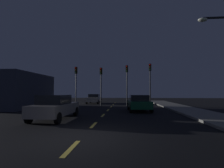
% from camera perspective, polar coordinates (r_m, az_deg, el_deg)
% --- Properties ---
extents(ground_plane, '(80.00, 80.00, 0.00)m').
position_cam_1_polar(ground_plane, '(13.69, -2.69, -10.03)').
color(ground_plane, black).
extents(sidewalk_curb_right, '(3.00, 40.00, 0.15)m').
position_cam_1_polar(sidewalk_curb_right, '(14.78, 27.95, -8.88)').
color(sidewalk_curb_right, gray).
rests_on(sidewalk_curb_right, ground_plane).
extents(lane_stripe_nearest, '(0.16, 1.60, 0.01)m').
position_cam_1_polar(lane_stripe_nearest, '(5.80, -13.37, -20.02)').
color(lane_stripe_nearest, '#EACC4C').
rests_on(lane_stripe_nearest, ground_plane).
extents(lane_stripe_second, '(0.16, 1.60, 0.01)m').
position_cam_1_polar(lane_stripe_second, '(9.39, -6.09, -13.35)').
color(lane_stripe_second, '#EACC4C').
rests_on(lane_stripe_second, ground_plane).
extents(lane_stripe_third, '(0.16, 1.60, 0.01)m').
position_cam_1_polar(lane_stripe_third, '(13.10, -3.02, -10.34)').
color(lane_stripe_third, '#EACC4C').
rests_on(lane_stripe_third, ground_plane).
extents(lane_stripe_fourth, '(0.16, 1.60, 0.01)m').
position_cam_1_polar(lane_stripe_fourth, '(16.85, -1.33, -8.65)').
color(lane_stripe_fourth, '#EACC4C').
rests_on(lane_stripe_fourth, ground_plane).
extents(lane_stripe_fifth, '(0.16, 1.60, 0.01)m').
position_cam_1_polar(lane_stripe_fifth, '(20.62, -0.27, -7.57)').
color(lane_stripe_fifth, '#EACC4C').
rests_on(lane_stripe_fifth, ground_plane).
extents(lane_stripe_sixth, '(0.16, 1.60, 0.01)m').
position_cam_1_polar(lane_stripe_sixth, '(24.40, 0.46, -6.83)').
color(lane_stripe_sixth, '#EACC4C').
rests_on(lane_stripe_sixth, ground_plane).
extents(lane_stripe_seventh, '(0.16, 1.60, 0.01)m').
position_cam_1_polar(lane_stripe_seventh, '(28.18, 0.99, -6.28)').
color(lane_stripe_seventh, '#EACC4C').
rests_on(lane_stripe_seventh, ground_plane).
extents(traffic_signal_far_left, '(0.32, 0.38, 5.12)m').
position_cam_1_polar(traffic_signal_far_left, '(23.33, -11.88, 1.82)').
color(traffic_signal_far_left, '#4C4C51').
rests_on(traffic_signal_far_left, ground_plane).
extents(traffic_signal_center_left, '(0.32, 0.38, 4.97)m').
position_cam_1_polar(traffic_signal_center_left, '(22.61, -3.67, 1.68)').
color(traffic_signal_center_left, '#2D2D30').
rests_on(traffic_signal_center_left, ground_plane).
extents(traffic_signal_center_right, '(0.32, 0.38, 5.24)m').
position_cam_1_polar(traffic_signal_center_right, '(22.41, 4.97, 2.17)').
color(traffic_signal_center_right, black).
rests_on(traffic_signal_center_right, ground_plane).
extents(traffic_signal_far_right, '(0.32, 0.38, 5.42)m').
position_cam_1_polar(traffic_signal_far_right, '(22.64, 12.54, 2.46)').
color(traffic_signal_far_right, black).
rests_on(traffic_signal_far_right, ground_plane).
extents(car_stopped_ahead, '(2.10, 4.06, 1.49)m').
position_cam_1_polar(car_stopped_ahead, '(16.12, 8.93, -6.19)').
color(car_stopped_ahead, '#0F4C2D').
rests_on(car_stopped_ahead, ground_plane).
extents(car_adjacent_lane, '(1.92, 4.44, 1.56)m').
position_cam_1_polar(car_adjacent_lane, '(11.73, -18.28, -7.24)').
color(car_adjacent_lane, gray).
rests_on(car_adjacent_lane, ground_plane).
extents(car_oncoming_far, '(1.94, 4.09, 1.45)m').
position_cam_1_polar(car_oncoming_far, '(27.08, -6.01, -4.83)').
color(car_oncoming_far, beige).
rests_on(car_oncoming_far, ground_plane).
extents(street_lamp_right, '(1.83, 0.36, 6.29)m').
position_cam_1_polar(street_lamp_right, '(12.19, 33.18, 7.68)').
color(street_lamp_right, black).
rests_on(street_lamp_right, ground_plane).
extents(storefront_left, '(4.84, 8.26, 3.82)m').
position_cam_1_polar(storefront_left, '(22.11, -28.76, -1.96)').
color(storefront_left, '#333847').
rests_on(storefront_left, ground_plane).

